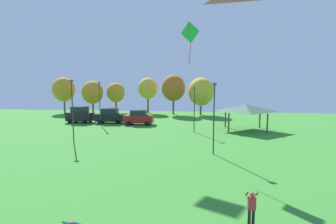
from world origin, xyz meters
TOP-DOWN VIEW (x-y plane):
  - person_standing_near_foreground at (5.32, 12.69)m, footprint 0.52×0.49m
  - kite_flying_2 at (2.04, 25.61)m, footprint 1.74×0.96m
  - kite_flying_3 at (5.17, 15.82)m, footprint 3.95×3.02m
  - parked_car_leftmost at (-16.38, 41.72)m, footprint 4.46×2.37m
  - parked_car_second_from_left at (-11.33, 41.84)m, footprint 4.73×2.36m
  - parked_car_third_from_left at (-6.28, 40.78)m, footprint 4.47×2.06m
  - park_pavilion at (9.44, 37.90)m, footprint 6.39×5.39m
  - light_post_0 at (-10.93, 28.31)m, footprint 0.36×0.20m
  - light_post_1 at (2.41, 35.47)m, footprint 0.36×0.20m
  - light_post_2 at (-12.21, 39.83)m, footprint 0.36×0.20m
  - light_post_3 at (4.31, 24.88)m, footprint 0.36×0.20m
  - treeline_tree_0 at (-26.01, 54.92)m, footprint 4.76×4.76m
  - treeline_tree_1 at (-19.59, 55.03)m, footprint 4.50×4.50m
  - treeline_tree_2 at (-15.13, 57.17)m, footprint 3.94×3.94m
  - treeline_tree_3 at (-7.87, 56.85)m, footprint 4.18×4.18m
  - treeline_tree_4 at (-2.11, 54.55)m, footprint 4.88×4.88m
  - treeline_tree_5 at (3.51, 54.38)m, footprint 5.19×5.19m

SIDE VIEW (x-z plane):
  - person_standing_near_foreground at x=5.32m, z-range 0.10..1.79m
  - parked_car_third_from_left at x=-6.28m, z-range -0.01..2.28m
  - parked_car_second_from_left at x=-11.33m, z-range -0.02..2.37m
  - parked_car_leftmost at x=-16.38m, z-range -0.04..2.62m
  - park_pavilion at x=9.44m, z-range 1.28..4.88m
  - light_post_1 at x=2.41m, z-range 0.40..6.38m
  - light_post_3 at x=4.31m, z-range 0.40..6.97m
  - light_post_2 at x=-12.21m, z-range 0.40..7.06m
  - light_post_0 at x=-10.93m, z-range 0.41..7.28m
  - treeline_tree_2 at x=-15.13m, z-range 1.07..7.58m
  - treeline_tree_1 at x=-19.59m, z-range 0.97..7.89m
  - treeline_tree_5 at x=3.51m, z-range 0.92..8.47m
  - treeline_tree_0 at x=-26.01m, z-range 1.21..8.90m
  - treeline_tree_3 at x=-7.87m, z-range 1.48..9.08m
  - treeline_tree_4 at x=-2.11m, z-range 1.38..9.53m
  - kite_flying_3 at x=5.17m, z-range 10.60..11.14m
  - kite_flying_2 at x=2.04m, z-range 9.05..12.98m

